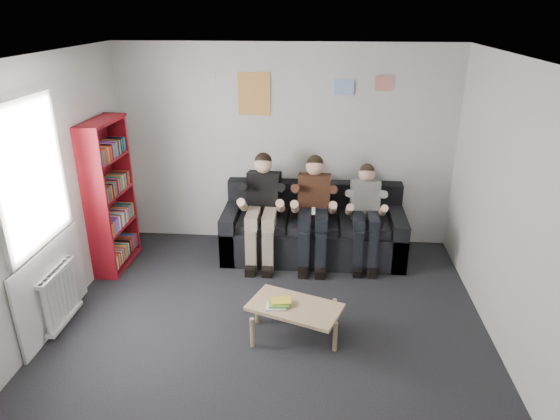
% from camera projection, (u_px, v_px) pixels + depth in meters
% --- Properties ---
extents(room_shell, '(5.00, 5.00, 5.00)m').
position_uv_depth(room_shell, '(265.00, 221.00, 4.40)').
color(room_shell, black).
rests_on(room_shell, ground).
extents(sofa, '(2.35, 0.96, 0.91)m').
position_uv_depth(sofa, '(313.00, 231.00, 6.65)').
color(sofa, black).
rests_on(sofa, ground).
extents(bookshelf, '(0.28, 0.85, 1.89)m').
position_uv_depth(bookshelf, '(111.00, 196.00, 6.14)').
color(bookshelf, maroon).
rests_on(bookshelf, ground).
extents(coffee_table, '(0.90, 0.49, 0.36)m').
position_uv_depth(coffee_table, '(295.00, 309.00, 4.96)').
color(coffee_table, tan).
rests_on(coffee_table, ground).
extents(game_cases, '(0.24, 0.21, 0.05)m').
position_uv_depth(game_cases, '(279.00, 304.00, 4.93)').
color(game_cases, white).
rests_on(game_cases, coffee_table).
extents(person_left, '(0.42, 0.90, 1.39)m').
position_uv_depth(person_left, '(262.00, 210.00, 6.37)').
color(person_left, black).
rests_on(person_left, sofa).
extents(person_middle, '(0.41, 0.88, 1.38)m').
position_uv_depth(person_middle, '(313.00, 212.00, 6.32)').
color(person_middle, '#532A1B').
rests_on(person_middle, sofa).
extents(person_right, '(0.36, 0.78, 1.28)m').
position_uv_depth(person_right, '(365.00, 216.00, 6.29)').
color(person_right, silver).
rests_on(person_right, sofa).
extents(radiator, '(0.10, 0.64, 0.60)m').
position_uv_depth(radiator, '(60.00, 296.00, 5.12)').
color(radiator, white).
rests_on(radiator, ground).
extents(window, '(0.05, 1.30, 2.36)m').
position_uv_depth(window, '(41.00, 236.00, 4.87)').
color(window, white).
rests_on(window, room_shell).
extents(poster_large, '(0.42, 0.01, 0.55)m').
position_uv_depth(poster_large, '(254.00, 94.00, 6.45)').
color(poster_large, '#ECD953').
rests_on(poster_large, room_shell).
extents(poster_blue, '(0.25, 0.01, 0.20)m').
position_uv_depth(poster_blue, '(344.00, 87.00, 6.33)').
color(poster_blue, '#438DE3').
rests_on(poster_blue, room_shell).
extents(poster_pink, '(0.22, 0.01, 0.18)m').
position_uv_depth(poster_pink, '(384.00, 84.00, 6.27)').
color(poster_pink, '#DC44A5').
rests_on(poster_pink, room_shell).
extents(poster_sign, '(0.20, 0.01, 0.14)m').
position_uv_depth(poster_sign, '(208.00, 78.00, 6.42)').
color(poster_sign, silver).
rests_on(poster_sign, room_shell).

